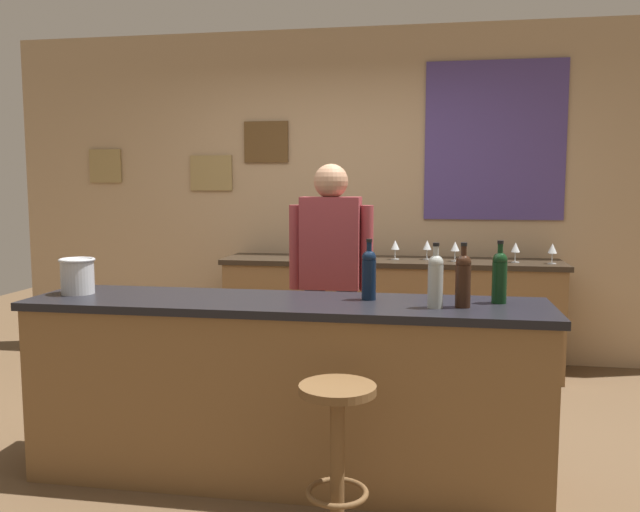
{
  "coord_description": "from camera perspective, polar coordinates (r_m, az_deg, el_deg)",
  "views": [
    {
      "loc": [
        0.71,
        -3.5,
        1.49
      ],
      "look_at": [
        0.03,
        0.45,
        1.05
      ],
      "focal_mm": 36.28,
      "sensor_mm": 36.0,
      "label": 1
    }
  ],
  "objects": [
    {
      "name": "ground_plane",
      "position": [
        3.88,
        -1.68,
        -16.36
      ],
      "size": [
        10.0,
        10.0,
        0.0
      ],
      "primitive_type": "plane",
      "color": "brown"
    },
    {
      "name": "back_wall",
      "position": [
        5.58,
        2.64,
        5.49
      ],
      "size": [
        6.0,
        0.09,
        2.8
      ],
      "color": "tan",
      "rests_on": "ground_plane"
    },
    {
      "name": "bar_counter",
      "position": [
        3.35,
        -3.08,
        -11.66
      ],
      "size": [
        2.6,
        0.6,
        0.92
      ],
      "color": "brown",
      "rests_on": "ground_plane"
    },
    {
      "name": "side_counter",
      "position": [
        5.27,
        6.16,
        -5.14
      ],
      "size": [
        2.69,
        0.56,
        0.9
      ],
      "color": "brown",
      "rests_on": "ground_plane"
    },
    {
      "name": "bartender",
      "position": [
        3.97,
        0.96,
        -1.75
      ],
      "size": [
        0.52,
        0.21,
        1.62
      ],
      "color": "#384766",
      "rests_on": "ground_plane"
    },
    {
      "name": "bar_stool",
      "position": [
        2.76,
        1.54,
        -15.65
      ],
      "size": [
        0.32,
        0.32,
        0.68
      ],
      "color": "brown",
      "rests_on": "ground_plane"
    },
    {
      "name": "wine_bottle_a",
      "position": [
        3.23,
        4.34,
        -1.48
      ],
      "size": [
        0.07,
        0.07,
        0.31
      ],
      "color": "black",
      "rests_on": "bar_counter"
    },
    {
      "name": "wine_bottle_b",
      "position": [
        3.06,
        10.15,
        -2.01
      ],
      "size": [
        0.07,
        0.07,
        0.31
      ],
      "color": "#999E99",
      "rests_on": "bar_counter"
    },
    {
      "name": "wine_bottle_c",
      "position": [
        3.1,
        12.52,
        -1.96
      ],
      "size": [
        0.07,
        0.07,
        0.31
      ],
      "color": "black",
      "rests_on": "bar_counter"
    },
    {
      "name": "wine_bottle_d",
      "position": [
        3.25,
        15.56,
        -1.65
      ],
      "size": [
        0.07,
        0.07,
        0.31
      ],
      "color": "black",
      "rests_on": "bar_counter"
    },
    {
      "name": "ice_bucket",
      "position": [
        3.64,
        -20.61,
        -1.59
      ],
      "size": [
        0.19,
        0.19,
        0.19
      ],
      "color": "#B7BABF",
      "rests_on": "bar_counter"
    },
    {
      "name": "wine_glass_a",
      "position": [
        5.18,
        6.65,
        0.91
      ],
      "size": [
        0.07,
        0.07,
        0.16
      ],
      "color": "silver",
      "rests_on": "side_counter"
    },
    {
      "name": "wine_glass_b",
      "position": [
        5.21,
        9.43,
        0.9
      ],
      "size": [
        0.07,
        0.07,
        0.16
      ],
      "color": "silver",
      "rests_on": "side_counter"
    },
    {
      "name": "wine_glass_c",
      "position": [
        5.14,
        11.83,
        0.77
      ],
      "size": [
        0.07,
        0.07,
        0.16
      ],
      "color": "silver",
      "rests_on": "side_counter"
    },
    {
      "name": "wine_glass_d",
      "position": [
        5.16,
        16.86,
        0.67
      ],
      "size": [
        0.07,
        0.07,
        0.16
      ],
      "color": "silver",
      "rests_on": "side_counter"
    },
    {
      "name": "wine_glass_e",
      "position": [
        5.16,
        19.81,
        0.56
      ],
      "size": [
        0.07,
        0.07,
        0.16
      ],
      "color": "silver",
      "rests_on": "side_counter"
    },
    {
      "name": "coffee_mug",
      "position": [
        5.28,
        1.89,
        0.37
      ],
      "size": [
        0.12,
        0.08,
        0.09
      ],
      "color": "silver",
      "rests_on": "side_counter"
    }
  ]
}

